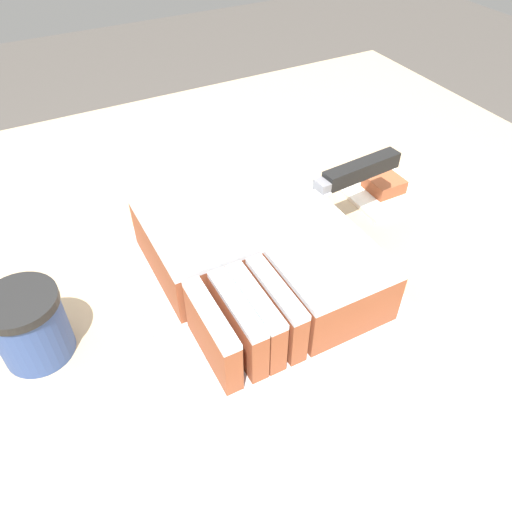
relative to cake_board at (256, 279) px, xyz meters
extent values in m
cube|color=tan|center=(-0.07, 0.02, -0.47)|extent=(1.40, 1.10, 0.94)
cube|color=silver|center=(0.00, 0.00, 0.00)|extent=(0.29, 0.35, 0.01)
cube|color=#994C2D|center=(0.00, 0.06, 0.04)|extent=(0.23, 0.17, 0.07)
cube|color=white|center=(0.00, 0.06, 0.07)|extent=(0.23, 0.17, 0.01)
cube|color=#994C2D|center=(0.05, -0.08, 0.04)|extent=(0.12, 0.11, 0.07)
cube|color=white|center=(0.05, -0.08, 0.07)|extent=(0.12, 0.11, 0.01)
cube|color=#994C2D|center=(-0.10, -0.09, 0.04)|extent=(0.02, 0.11, 0.07)
cube|color=white|center=(-0.10, -0.09, 0.07)|extent=(0.02, 0.11, 0.01)
cube|color=#994C2D|center=(-0.07, -0.09, 0.04)|extent=(0.02, 0.11, 0.07)
cube|color=white|center=(-0.07, -0.09, 0.07)|extent=(0.02, 0.11, 0.01)
cube|color=#994C2D|center=(-0.05, -0.09, 0.04)|extent=(0.02, 0.11, 0.07)
cube|color=white|center=(-0.05, -0.09, 0.07)|extent=(0.02, 0.11, 0.01)
cube|color=#994C2D|center=(-0.02, -0.09, 0.04)|extent=(0.02, 0.11, 0.07)
cube|color=white|center=(-0.02, -0.09, 0.07)|extent=(0.02, 0.11, 0.01)
cube|color=silver|center=(0.01, 0.03, 0.08)|extent=(0.22, 0.04, 0.00)
cube|color=slate|center=(0.12, 0.04, 0.08)|extent=(0.02, 0.02, 0.02)
cube|color=black|center=(0.18, 0.04, 0.09)|extent=(0.12, 0.03, 0.02)
cylinder|color=#334C8C|center=(-0.27, 0.02, 0.03)|extent=(0.08, 0.08, 0.08)
cylinder|color=black|center=(-0.27, 0.02, 0.08)|extent=(0.08, 0.08, 0.01)
cube|color=white|center=(0.27, 0.08, 0.00)|extent=(0.12, 0.12, 0.01)
cube|color=#994C2D|center=(0.27, 0.08, 0.01)|extent=(0.05, 0.05, 0.02)
camera|label=1|loc=(-0.21, -0.40, 0.46)|focal=35.00mm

